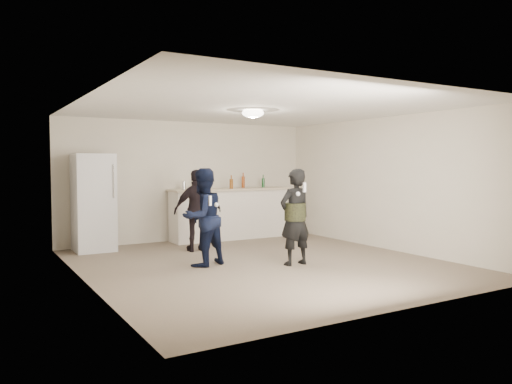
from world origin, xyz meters
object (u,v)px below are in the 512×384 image
woman (295,217)px  shaker (184,185)px  fridge (93,202)px  spectator (198,210)px  counter (230,215)px  man (203,217)px

woman → shaker: bearing=-81.8°
fridge → spectator: fridge is taller
fridge → woman: bearing=-50.2°
counter → woman: woman is taller
man → spectator: (0.48, 1.28, -0.02)m
shaker → counter: bearing=-3.1°
counter → man: size_ratio=1.68×
counter → spectator: (-1.24, -1.08, 0.23)m
woman → counter: bearing=-101.0°
shaker → man: bearing=-105.5°
woman → spectator: woman is taller
fridge → shaker: (1.84, 0.13, 0.28)m
counter → fridge: bearing=-178.6°
man → woman: (1.30, -0.68, -0.00)m
fridge → spectator: (1.65, -1.01, -0.14)m
counter → shaker: (-1.04, 0.06, 0.65)m
man → woman: 1.46m
fridge → man: (1.17, -2.29, -0.13)m
fridge → woman: 3.86m
shaker → spectator: bearing=-99.7°
counter → woman: 3.07m
fridge → shaker: size_ratio=10.59×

